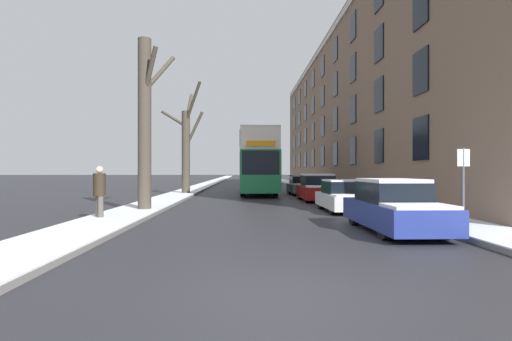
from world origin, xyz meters
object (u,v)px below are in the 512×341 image
(bare_tree_left_0, at_px, (145,120))
(bare_tree_left_1, at_px, (186,146))
(pedestrian_left_sidewalk, at_px, (99,191))
(parked_car_0, at_px, (393,207))
(parked_car_3, at_px, (302,185))
(double_decker_bus, at_px, (257,160))
(street_sign_post, at_px, (463,186))
(parked_car_1, at_px, (344,197))
(parked_car_2, at_px, (318,188))

(bare_tree_left_0, xyz_separation_m, bare_tree_left_1, (-0.01, 11.76, -0.34))
(bare_tree_left_1, distance_m, pedestrian_left_sidewalk, 14.92)
(parked_car_0, xyz_separation_m, parked_car_3, (-0.00, 17.63, -0.04))
(double_decker_bus, height_order, street_sign_post, double_decker_bus)
(bare_tree_left_0, height_order, parked_car_0, bare_tree_left_0)
(bare_tree_left_0, bearing_deg, pedestrian_left_sidewalk, -105.25)
(bare_tree_left_1, height_order, parked_car_3, bare_tree_left_1)
(parked_car_1, relative_size, parked_car_2, 0.93)
(parked_car_2, bearing_deg, street_sign_post, -83.58)
(parked_car_1, relative_size, street_sign_post, 1.74)
(parked_car_1, bearing_deg, street_sign_post, -77.96)
(parked_car_0, distance_m, street_sign_post, 1.87)
(bare_tree_left_1, bearing_deg, parked_car_2, -34.79)
(bare_tree_left_0, xyz_separation_m, double_decker_bus, (5.03, 13.11, -1.24))
(parked_car_0, bearing_deg, bare_tree_left_1, 115.72)
(double_decker_bus, bearing_deg, parked_car_2, -65.77)
(parked_car_2, bearing_deg, pedestrian_left_sidewalk, -135.11)
(parked_car_0, bearing_deg, double_decker_bus, 99.79)
(bare_tree_left_0, bearing_deg, parked_car_0, -32.95)
(parked_car_1, xyz_separation_m, parked_car_3, (-0.00, 12.14, 0.02))
(parked_car_2, xyz_separation_m, pedestrian_left_sidewalk, (-9.02, -8.98, 0.32))
(parked_car_3, distance_m, pedestrian_left_sidewalk, 17.72)
(bare_tree_left_0, relative_size, bare_tree_left_1, 0.92)
(double_decker_bus, relative_size, pedestrian_left_sidewalk, 6.19)
(bare_tree_left_1, bearing_deg, parked_car_0, -64.28)
(bare_tree_left_0, distance_m, pedestrian_left_sidewalk, 4.10)
(parked_car_3, relative_size, street_sign_post, 1.86)
(parked_car_1, xyz_separation_m, pedestrian_left_sidewalk, (-9.02, -3.11, 0.40))
(parked_car_1, bearing_deg, parked_car_2, 90.00)
(bare_tree_left_1, relative_size, parked_car_2, 1.81)
(parked_car_0, height_order, street_sign_post, street_sign_post)
(parked_car_3, height_order, pedestrian_left_sidewalk, pedestrian_left_sidewalk)
(parked_car_1, height_order, parked_car_3, parked_car_3)
(bare_tree_left_0, bearing_deg, parked_car_2, 36.32)
(bare_tree_left_0, relative_size, double_decker_bus, 0.62)
(parked_car_3, distance_m, street_sign_post, 18.76)
(street_sign_post, bearing_deg, bare_tree_left_0, 146.40)
(bare_tree_left_0, bearing_deg, parked_car_3, 56.28)
(parked_car_0, relative_size, parked_car_1, 1.14)
(parked_car_3, xyz_separation_m, pedestrian_left_sidewalk, (-9.02, -15.25, 0.38))
(double_decker_bus, bearing_deg, parked_car_3, -14.10)
(parked_car_3, bearing_deg, parked_car_1, -90.00)
(parked_car_2, bearing_deg, parked_car_3, 90.00)
(parked_car_2, bearing_deg, bare_tree_left_1, 145.21)
(bare_tree_left_1, xyz_separation_m, parked_car_1, (8.23, -11.59, -2.82))
(double_decker_bus, bearing_deg, pedestrian_left_sidewalk, -109.98)
(double_decker_bus, height_order, parked_car_1, double_decker_bus)
(bare_tree_left_0, xyz_separation_m, street_sign_post, (9.62, -6.39, -2.44))
(bare_tree_left_1, height_order, parked_car_2, bare_tree_left_1)
(pedestrian_left_sidewalk, bearing_deg, street_sign_post, 31.59)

